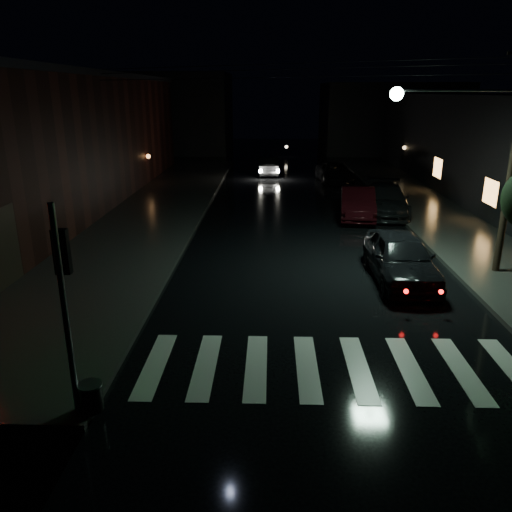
# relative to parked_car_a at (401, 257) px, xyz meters

# --- Properties ---
(ground) EXTENTS (120.00, 120.00, 0.00)m
(ground) POSITION_rel_parked_car_a_xyz_m (-5.93, -6.31, -0.82)
(ground) COLOR black
(ground) RESTS_ON ground
(sidewalk_left) EXTENTS (6.00, 44.00, 0.15)m
(sidewalk_left) POSITION_rel_parked_car_a_xyz_m (-10.93, 7.69, -0.75)
(sidewalk_left) COLOR #282826
(sidewalk_left) RESTS_ON ground
(sidewalk_right) EXTENTS (4.00, 44.00, 0.15)m
(sidewalk_right) POSITION_rel_parked_car_a_xyz_m (4.07, 7.69, -0.75)
(sidewalk_right) COLOR #282826
(sidewalk_right) RESTS_ON ground
(building_left) EXTENTS (10.00, 36.00, 7.00)m
(building_left) POSITION_rel_parked_car_a_xyz_m (-17.93, 9.69, 2.68)
(building_left) COLOR black
(building_left) RESTS_ON ground
(building_far_left) EXTENTS (14.00, 10.00, 8.00)m
(building_far_left) POSITION_rel_parked_car_a_xyz_m (-15.93, 38.69, 3.18)
(building_far_left) COLOR black
(building_far_left) RESTS_ON ground
(building_far_right) EXTENTS (14.00, 10.00, 7.00)m
(building_far_right) POSITION_rel_parked_car_a_xyz_m (8.07, 38.69, 2.68)
(building_far_right) COLOR black
(building_far_right) RESTS_ON ground
(crosswalk) EXTENTS (9.00, 3.00, 0.01)m
(crosswalk) POSITION_rel_parked_car_a_xyz_m (-2.93, -5.81, -0.82)
(crosswalk) COLOR beige
(crosswalk) RESTS_ON ground
(signal_pole_corner) EXTENTS (0.68, 0.61, 4.20)m
(signal_pole_corner) POSITION_rel_parked_car_a_xyz_m (-8.08, -7.77, 0.72)
(signal_pole_corner) COLOR slate
(signal_pole_corner) RESTS_ON ground
(utility_pole) EXTENTS (4.92, 0.44, 8.00)m
(utility_pole) POSITION_rel_parked_car_a_xyz_m (2.90, 0.69, 3.77)
(utility_pole) COLOR black
(utility_pole) RESTS_ON ground
(parked_car_a) EXTENTS (1.97, 4.85, 1.65)m
(parked_car_a) POSITION_rel_parked_car_a_xyz_m (0.00, 0.00, 0.00)
(parked_car_a) COLOR black
(parked_car_a) RESTS_ON ground
(parked_car_b) EXTENTS (2.21, 4.88, 1.55)m
(parked_car_b) POSITION_rel_parked_car_a_xyz_m (0.00, 8.90, -0.05)
(parked_car_b) COLOR black
(parked_car_b) RESTS_ON ground
(parked_car_c) EXTENTS (2.85, 5.59, 1.55)m
(parked_car_c) POSITION_rel_parked_car_a_xyz_m (1.61, 9.75, -0.05)
(parked_car_c) COLOR black
(parked_car_c) RESTS_ON ground
(parked_car_d) EXTENTS (2.51, 4.96, 1.34)m
(parked_car_d) POSITION_rel_parked_car_a_xyz_m (0.11, 19.45, -0.15)
(parked_car_d) COLOR black
(parked_car_d) RESTS_ON ground
(oncoming_car) EXTENTS (1.65, 4.26, 1.39)m
(oncoming_car) POSITION_rel_parked_car_a_xyz_m (-4.65, 22.67, -0.13)
(oncoming_car) COLOR black
(oncoming_car) RESTS_ON ground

